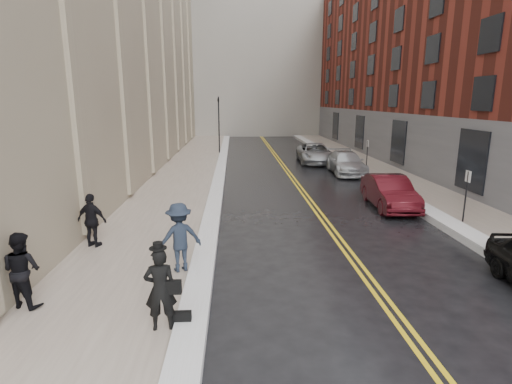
{
  "coord_description": "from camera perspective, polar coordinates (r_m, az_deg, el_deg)",
  "views": [
    {
      "loc": [
        -1.22,
        -6.85,
        4.92
      ],
      "look_at": [
        -0.44,
        7.47,
        1.6
      ],
      "focal_mm": 28.0,
      "sensor_mm": 36.0,
      "label": 1
    }
  ],
  "objects": [
    {
      "name": "ground",
      "position": [
        8.52,
        6.15,
        -22.33
      ],
      "size": [
        160.0,
        160.0,
        0.0
      ],
      "primitive_type": "plane",
      "color": "black",
      "rests_on": "ground"
    },
    {
      "name": "sidewalk_left",
      "position": [
        23.58,
        -11.04,
        0.94
      ],
      "size": [
        4.0,
        64.0,
        0.15
      ],
      "primitive_type": "cube",
      "color": "gray",
      "rests_on": "ground"
    },
    {
      "name": "sidewalk_right",
      "position": [
        25.49,
        20.59,
        1.24
      ],
      "size": [
        3.0,
        64.0,
        0.15
      ],
      "primitive_type": "cube",
      "color": "gray",
      "rests_on": "ground"
    },
    {
      "name": "lane_stripe_a",
      "position": [
        23.64,
        5.71,
        0.97
      ],
      "size": [
        0.12,
        64.0,
        0.01
      ],
      "primitive_type": "cube",
      "color": "gold",
      "rests_on": "ground"
    },
    {
      "name": "lane_stripe_b",
      "position": [
        23.68,
        6.29,
        0.98
      ],
      "size": [
        0.12,
        64.0,
        0.01
      ],
      "primitive_type": "cube",
      "color": "gold",
      "rests_on": "ground"
    },
    {
      "name": "snow_ridge_left",
      "position": [
        23.36,
        -5.45,
        1.15
      ],
      "size": [
        0.7,
        60.8,
        0.26
      ],
      "primitive_type": "cube",
      "color": "white",
      "rests_on": "ground"
    },
    {
      "name": "snow_ridge_right",
      "position": [
        24.79,
        16.69,
        1.39
      ],
      "size": [
        0.85,
        60.8,
        0.3
      ],
      "primitive_type": "cube",
      "color": "white",
      "rests_on": "ground"
    },
    {
      "name": "building_right",
      "position": [
        35.46,
        30.4,
        17.95
      ],
      "size": [
        14.0,
        50.0,
        18.0
      ],
      "primitive_type": "cube",
      "color": "maroon",
      "rests_on": "ground"
    },
    {
      "name": "traffic_signal",
      "position": [
        36.92,
        -5.33,
        10.14
      ],
      "size": [
        0.18,
        0.15,
        5.2
      ],
      "color": "black",
      "rests_on": "ground"
    },
    {
      "name": "parking_sign_near",
      "position": [
        17.78,
        27.82,
        -0.05
      ],
      "size": [
        0.06,
        0.35,
        2.23
      ],
      "color": "black",
      "rests_on": "ground"
    },
    {
      "name": "parking_sign_far",
      "position": [
        28.58,
        15.6,
        5.4
      ],
      "size": [
        0.06,
        0.35,
        2.23
      ],
      "color": "black",
      "rests_on": "ground"
    },
    {
      "name": "car_maroon",
      "position": [
        19.51,
        18.51,
        0.0
      ],
      "size": [
        1.82,
        4.61,
        1.49
      ],
      "primitive_type": "imported",
      "rotation": [
        0.0,
        0.0,
        -0.05
      ],
      "color": "#400B12",
      "rests_on": "ground"
    },
    {
      "name": "car_silver_near",
      "position": [
        27.91,
        12.74,
        4.11
      ],
      "size": [
        2.26,
        5.17,
        1.48
      ],
      "primitive_type": "imported",
      "rotation": [
        0.0,
        0.0,
        -0.04
      ],
      "color": "#B5B8BD",
      "rests_on": "ground"
    },
    {
      "name": "car_silver_far",
      "position": [
        32.21,
        8.45,
        5.5
      ],
      "size": [
        2.81,
        5.65,
        1.54
      ],
      "primitive_type": "imported",
      "rotation": [
        0.0,
        0.0,
        -0.05
      ],
      "color": "#A2A4AA",
      "rests_on": "ground"
    },
    {
      "name": "pedestrian_main",
      "position": [
        8.81,
        -13.51,
        -13.36
      ],
      "size": [
        0.71,
        0.52,
        1.82
      ],
      "primitive_type": "imported",
      "rotation": [
        0.0,
        0.0,
        3.27
      ],
      "color": "black",
      "rests_on": "sidewalk_left"
    },
    {
      "name": "pedestrian_a",
      "position": [
        10.93,
        -30.45,
        -9.54
      ],
      "size": [
        1.07,
        0.95,
        1.82
      ],
      "primitive_type": "imported",
      "rotation": [
        0.0,
        0.0,
        2.79
      ],
      "color": "black",
      "rests_on": "sidewalk_left"
    },
    {
      "name": "pedestrian_b",
      "position": [
        11.52,
        -10.89,
        -6.36
      ],
      "size": [
        1.46,
        1.18,
        1.98
      ],
      "primitive_type": "imported",
      "rotation": [
        0.0,
        0.0,
        3.54
      ],
      "color": "#1C2433",
      "rests_on": "sidewalk_left"
    },
    {
      "name": "pedestrian_c",
      "position": [
        14.21,
        -22.37,
        -3.78
      ],
      "size": [
        1.14,
        0.74,
        1.8
      ],
      "primitive_type": "imported",
      "rotation": [
        0.0,
        0.0,
        2.83
      ],
      "color": "black",
      "rests_on": "sidewalk_left"
    }
  ]
}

